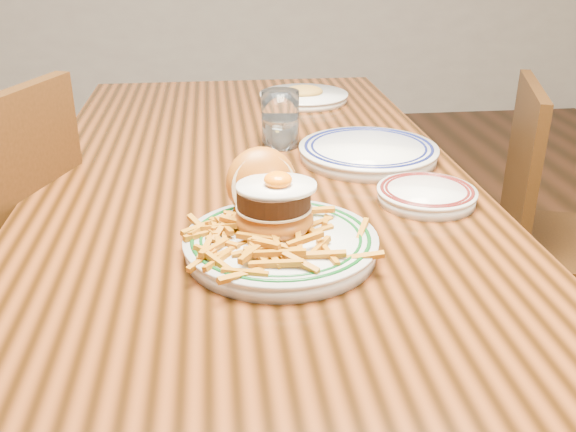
{
  "coord_description": "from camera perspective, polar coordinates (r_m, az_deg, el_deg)",
  "views": [
    {
      "loc": [
        -0.07,
        -1.24,
        1.2
      ],
      "look_at": [
        0.03,
        -0.38,
        0.81
      ],
      "focal_mm": 40.0,
      "sensor_mm": 36.0,
      "label": 1
    }
  ],
  "objects": [
    {
      "name": "side_plate",
      "position": [
        1.17,
        12.21,
        1.95
      ],
      "size": [
        0.18,
        0.18,
        0.03
      ],
      "rotation": [
        0.0,
        0.0,
        0.16
      ],
      "color": "silver",
      "rests_on": "table"
    },
    {
      "name": "rear_plate",
      "position": [
        1.36,
        7.15,
        5.74
      ],
      "size": [
        0.29,
        0.29,
        0.03
      ],
      "rotation": [
        0.0,
        0.0,
        -0.19
      ],
      "color": "silver",
      "rests_on": "table"
    },
    {
      "name": "table",
      "position": [
        1.35,
        -3.22,
        0.94
      ],
      "size": [
        0.85,
        1.6,
        0.75
      ],
      "color": "black",
      "rests_on": "floor"
    },
    {
      "name": "water_glass",
      "position": [
        1.43,
        -0.69,
        8.33
      ],
      "size": [
        0.08,
        0.08,
        0.12
      ],
      "color": "white",
      "rests_on": "table"
    },
    {
      "name": "chair_right",
      "position": [
        1.89,
        22.68,
        -1.07
      ],
      "size": [
        0.49,
        0.49,
        0.84
      ],
      "rotation": [
        0.0,
        0.0,
        2.82
      ],
      "color": "#3D210C",
      "rests_on": "floor"
    },
    {
      "name": "far_plate",
      "position": [
        1.82,
        1.41,
        10.59
      ],
      "size": [
        0.25,
        0.25,
        0.04
      ],
      "rotation": [
        0.0,
        0.0,
        0.22
      ],
      "color": "silver",
      "rests_on": "table"
    },
    {
      "name": "main_plate",
      "position": [
        0.97,
        -0.95,
        -0.89
      ],
      "size": [
        0.29,
        0.31,
        0.14
      ],
      "rotation": [
        0.0,
        0.0,
        0.19
      ],
      "color": "silver",
      "rests_on": "table"
    }
  ]
}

